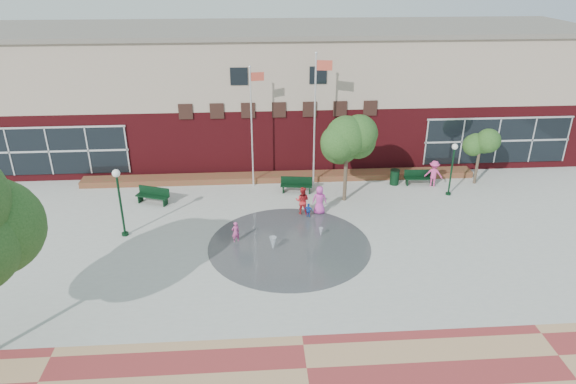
{
  "coord_description": "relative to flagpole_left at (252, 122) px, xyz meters",
  "views": [
    {
      "loc": [
        -1.67,
        -19.93,
        13.63
      ],
      "look_at": [
        0.0,
        4.0,
        2.6
      ],
      "focal_mm": 32.0,
      "sensor_mm": 36.0,
      "label": 1
    }
  ],
  "objects": [
    {
      "name": "flagpole_right",
      "position": [
        3.91,
        -0.27,
        0.46
      ],
      "size": [
        1.05,
        0.27,
        8.59
      ],
      "rotation": [
        0.0,
        0.0,
        -0.17
      ],
      "color": "white",
      "rests_on": "ground"
    },
    {
      "name": "tree_small_right",
      "position": [
        14.51,
        -0.61,
        -1.79
      ],
      "size": [
        2.04,
        2.04,
        3.49
      ],
      "color": "#413326",
      "rests_on": "ground"
    },
    {
      "name": "water_jet_b",
      "position": [
        3.48,
        -6.96,
        -4.34
      ],
      "size": [
        0.22,
        0.22,
        0.5
      ],
      "primitive_type": "cone",
      "rotation": [
        3.14,
        0.0,
        0.0
      ],
      "color": "white",
      "rests_on": "ground"
    },
    {
      "name": "lamp_left",
      "position": [
        -6.97,
        -6.07,
        -1.97
      ],
      "size": [
        0.4,
        0.4,
        3.82
      ],
      "color": "black",
      "rests_on": "ground"
    },
    {
      "name": "trash_can",
      "position": [
        9.18,
        -0.42,
        -3.81
      ],
      "size": [
        0.63,
        0.63,
        1.03
      ],
      "color": "black",
      "rests_on": "ground"
    },
    {
      "name": "lamp_right",
      "position": [
        12.16,
        -2.24,
        -2.23
      ],
      "size": [
        0.36,
        0.36,
        3.39
      ],
      "color": "black",
      "rests_on": "ground"
    },
    {
      "name": "child_splash",
      "position": [
        -1.02,
        -7.18,
        -3.75
      ],
      "size": [
        0.51,
        0.43,
        1.18
      ],
      "primitive_type": "imported",
      "rotation": [
        0.0,
        0.0,
        3.57
      ],
      "color": "#C04285",
      "rests_on": "ground"
    },
    {
      "name": "water_jet_a",
      "position": [
        0.89,
        -8.16,
        -4.34
      ],
      "size": [
        0.37,
        0.37,
        0.72
      ],
      "primitive_type": "cone",
      "rotation": [
        3.14,
        0.0,
        0.0
      ],
      "color": "white",
      "rests_on": "ground"
    },
    {
      "name": "person_bench",
      "position": [
        11.61,
        -0.84,
        -3.46
      ],
      "size": [
        1.29,
        1.03,
        1.75
      ],
      "primitive_type": "imported",
      "rotation": [
        0.0,
        0.0,
        2.75
      ],
      "color": "#D83C86",
      "rests_on": "ground"
    },
    {
      "name": "bench_left",
      "position": [
        -6.12,
        -2.22,
        -4.01
      ],
      "size": [
        2.11,
        1.25,
        1.02
      ],
      "rotation": [
        0.0,
        0.0,
        -0.36
      ],
      "color": "black",
      "rests_on": "ground"
    },
    {
      "name": "child_blue",
      "position": [
        3.07,
        -4.68,
        -3.9
      ],
      "size": [
        0.56,
        0.39,
        0.88
      ],
      "primitive_type": "imported",
      "rotation": [
        0.0,
        0.0,
        2.75
      ],
      "color": "blue",
      "rests_on": "ground"
    },
    {
      "name": "library_building",
      "position": [
        1.75,
        6.73,
        0.31
      ],
      "size": [
        44.4,
        10.4,
        9.2
      ],
      "color": "#5A0F15",
      "rests_on": "ground"
    },
    {
      "name": "bench_mid",
      "position": [
        2.66,
        -1.22,
        -4.02
      ],
      "size": [
        2.05,
        0.82,
        1.0
      ],
      "rotation": [
        0.0,
        0.0,
        -0.14
      ],
      "color": "black",
      "rests_on": "ground"
    },
    {
      "name": "flower_bed",
      "position": [
        1.75,
        0.85,
        -4.34
      ],
      "size": [
        26.0,
        1.2,
        0.4
      ],
      "primitive_type": "cube",
      "color": "maroon",
      "rests_on": "ground"
    },
    {
      "name": "plaza_concrete",
      "position": [
        1.75,
        -6.75,
        -4.34
      ],
      "size": [
        46.0,
        18.0,
        0.01
      ],
      "primitive_type": "cube",
      "color": "#A8A8A0",
      "rests_on": "ground"
    },
    {
      "name": "ground",
      "position": [
        1.75,
        -10.75,
        -4.34
      ],
      "size": [
        120.0,
        120.0,
        0.0
      ],
      "primitive_type": "plane",
      "color": "#666056",
      "rests_on": "ground"
    },
    {
      "name": "adult_red",
      "position": [
        2.76,
        -4.2,
        -3.5
      ],
      "size": [
        0.96,
        0.83,
        1.69
      ],
      "primitive_type": "imported",
      "rotation": [
        0.0,
        0.0,
        2.88
      ],
      "color": "red",
      "rests_on": "ground"
    },
    {
      "name": "splash_pad",
      "position": [
        1.75,
        -7.75,
        -4.34
      ],
      "size": [
        8.4,
        8.4,
        0.01
      ],
      "primitive_type": "cylinder",
      "color": "#383A3D",
      "rests_on": "ground"
    },
    {
      "name": "bench_right",
      "position": [
        10.79,
        -0.57,
        -4.02
      ],
      "size": [
        1.97,
        0.65,
        0.98
      ],
      "rotation": [
        0.0,
        0.0,
        -0.05
      ],
      "color": "black",
      "rests_on": "ground"
    },
    {
      "name": "adult_pink",
      "position": [
        3.75,
        -4.21,
        -3.49
      ],
      "size": [
        0.9,
        0.66,
        1.71
      ],
      "primitive_type": "imported",
      "rotation": [
        0.0,
        0.0,
        3.0
      ],
      "color": "#CE3FA8",
      "rests_on": "ground"
    },
    {
      "name": "flagpole_left",
      "position": [
        0.0,
        0.0,
        0.0
      ],
      "size": [
        0.91,
        0.21,
        7.79
      ],
      "rotation": [
        0.0,
        0.0,
        0.16
      ],
      "color": "white",
      "rests_on": "ground"
    },
    {
      "name": "tree_mid",
      "position": [
        5.51,
        -2.55,
        -0.43
      ],
      "size": [
        3.18,
        3.18,
        5.37
      ],
      "color": "#413326",
      "rests_on": "ground"
    }
  ]
}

